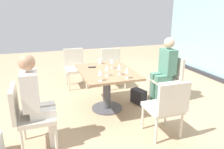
{
  "coord_description": "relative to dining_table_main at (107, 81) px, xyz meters",
  "views": [
    {
      "loc": [
        3.42,
        -1.06,
        1.78
      ],
      "look_at": [
        0.0,
        0.1,
        0.65
      ],
      "focal_mm": 34.12,
      "sensor_mm": 36.0,
      "label": 1
    }
  ],
  "objects": [
    {
      "name": "handbag_1",
      "position": [
        -0.02,
        0.65,
        -0.41
      ],
      "size": [
        0.33,
        0.24,
        0.28
      ],
      "primitive_type": "cube",
      "rotation": [
        0.0,
        0.0,
        0.31
      ],
      "color": "#232328",
      "rests_on": "ground_plane"
    },
    {
      "name": "chair_far_left",
      "position": [
        -1.14,
        0.51,
        -0.05
      ],
      "size": [
        0.5,
        0.46,
        0.87
      ],
      "color": "beige",
      "rests_on": "ground_plane"
    },
    {
      "name": "wine_glass_2",
      "position": [
        0.28,
        -0.08,
        0.32
      ],
      "size": [
        0.07,
        0.07,
        0.18
      ],
      "color": "silver",
      "rests_on": "dining_table_main"
    },
    {
      "name": "ground_plane",
      "position": [
        0.0,
        0.0,
        -0.55
      ],
      "size": [
        12.0,
        12.0,
        0.0
      ],
      "primitive_type": "plane",
      "color": "tan"
    },
    {
      "name": "wine_glass_3",
      "position": [
        0.51,
        0.17,
        0.32
      ],
      "size": [
        0.07,
        0.07,
        0.18
      ],
      "color": "silver",
      "rests_on": "dining_table_main"
    },
    {
      "name": "cell_phone_on_table",
      "position": [
        -0.29,
        -0.19,
        0.19
      ],
      "size": [
        0.1,
        0.16,
        0.01
      ],
      "primitive_type": "cube",
      "rotation": [
        0.0,
        0.0,
        -0.22
      ],
      "color": "black",
      "rests_on": "dining_table_main"
    },
    {
      "name": "person_front_right",
      "position": [
        0.76,
        -1.17,
        0.15
      ],
      "size": [
        0.34,
        0.39,
        1.26
      ],
      "color": "silver",
      "rests_on": "ground_plane"
    },
    {
      "name": "person_near_window",
      "position": [
        -0.0,
        1.17,
        0.15
      ],
      "size": [
        0.34,
        0.39,
        1.26
      ],
      "color": "#4C7F6B",
      "rests_on": "ground_plane"
    },
    {
      "name": "dining_table_main",
      "position": [
        0.0,
        0.0,
        0.0
      ],
      "size": [
        1.24,
        0.91,
        0.73
      ],
      "color": "#997551",
      "rests_on": "ground_plane"
    },
    {
      "name": "chair_far_right",
      "position": [
        1.14,
        0.51,
        -0.05
      ],
      "size": [
        0.5,
        0.46,
        0.87
      ],
      "color": "beige",
      "rests_on": "ground_plane"
    },
    {
      "name": "coffee_cup",
      "position": [
        -0.52,
        0.03,
        0.23
      ],
      "size": [
        0.08,
        0.08,
        0.09
      ],
      "primitive_type": "cylinder",
      "color": "white",
      "rests_on": "dining_table_main"
    },
    {
      "name": "chair_front_right",
      "position": [
        0.76,
        -1.28,
        -0.05
      ],
      "size": [
        0.46,
        0.5,
        0.87
      ],
      "color": "beige",
      "rests_on": "ground_plane"
    },
    {
      "name": "chair_side_end",
      "position": [
        -1.41,
        -0.34,
        -0.05
      ],
      "size": [
        0.5,
        0.46,
        0.87
      ],
      "color": "beige",
      "rests_on": "ground_plane"
    },
    {
      "name": "wine_glass_0",
      "position": [
        0.29,
        0.13,
        0.32
      ],
      "size": [
        0.07,
        0.07,
        0.18
      ],
      "color": "silver",
      "rests_on": "dining_table_main"
    },
    {
      "name": "chair_near_window",
      "position": [
        0.0,
        1.28,
        -0.05
      ],
      "size": [
        0.46,
        0.51,
        0.87
      ],
      "color": "beige",
      "rests_on": "ground_plane"
    },
    {
      "name": "wine_glass_1",
      "position": [
        -0.11,
        0.14,
        0.32
      ],
      "size": [
        0.07,
        0.07,
        0.18
      ],
      "color": "silver",
      "rests_on": "dining_table_main"
    },
    {
      "name": "wine_glass_4",
      "position": [
        0.49,
        -0.25,
        0.32
      ],
      "size": [
        0.07,
        0.07,
        0.18
      ],
      "color": "silver",
      "rests_on": "dining_table_main"
    }
  ]
}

